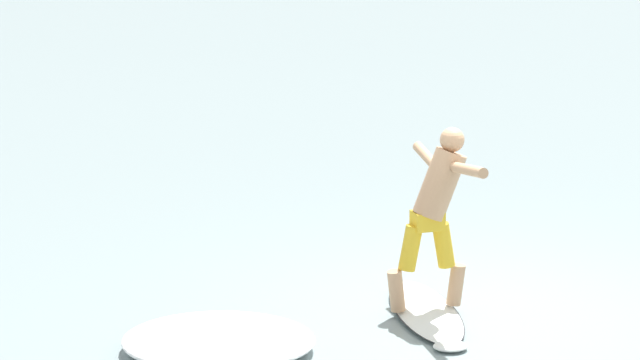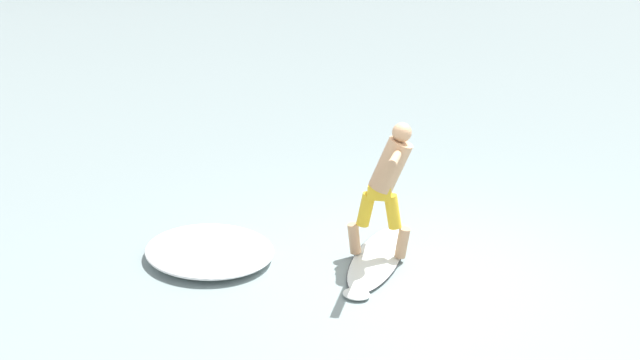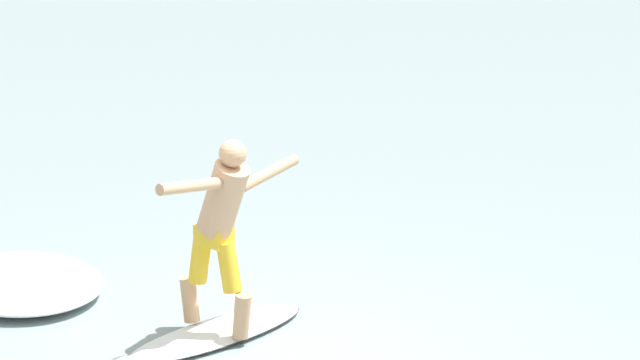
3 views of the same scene
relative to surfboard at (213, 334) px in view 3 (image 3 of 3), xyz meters
The scene contains 4 objects.
ground_plane 0.53m from the surfboard, 35.65° to the right, with size 200.00×200.00×0.00m, color gray.
surfboard is the anchor object (origin of this frame).
surfer 0.98m from the surfboard, ahead, with size 0.92×1.40×1.61m.
wave_foam_at_tail 1.97m from the surfboard, 161.24° to the left, with size 2.08×2.09×0.20m.
Camera 3 is at (2.59, -10.50, 4.73)m, focal length 85.00 mm.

